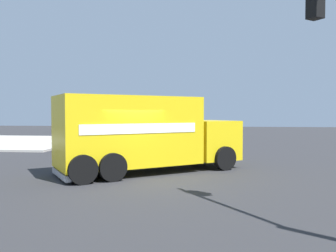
% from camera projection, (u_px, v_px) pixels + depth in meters
% --- Properties ---
extents(ground_plane, '(100.00, 100.00, 0.00)m').
position_uv_depth(ground_plane, '(131.00, 176.00, 13.02)').
color(ground_plane, '#2B2B2D').
extents(sidewalk_corner_far, '(12.78, 12.78, 0.14)m').
position_uv_depth(sidewalk_corner_far, '(6.00, 142.00, 28.00)').
color(sidewalk_corner_far, beige).
rests_on(sidewalk_corner_far, ground).
extents(delivery_truck, '(6.47, 7.57, 3.03)m').
position_uv_depth(delivery_truck, '(145.00, 134.00, 13.91)').
color(delivery_truck, yellow).
rests_on(delivery_truck, ground).
extents(pickup_navy, '(2.58, 5.34, 1.38)m').
position_uv_depth(pickup_navy, '(100.00, 139.00, 21.73)').
color(pickup_navy, navy).
rests_on(pickup_navy, ground).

